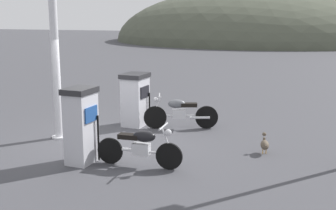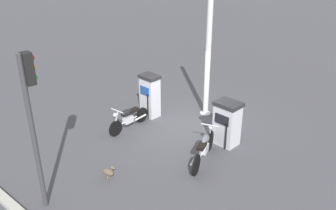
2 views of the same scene
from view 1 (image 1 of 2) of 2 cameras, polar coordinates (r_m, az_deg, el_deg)
ground_plane at (r=11.08m, az=-7.78°, el=-4.63°), size 120.00×120.00×0.00m
fuel_pump_near at (r=9.39m, az=-11.26°, el=-2.59°), size 0.64×0.76×1.63m
fuel_pump_far at (r=12.33m, az=-4.28°, el=0.77°), size 0.73×0.87×1.48m
motorcycle_near_pump at (r=9.09m, az=-3.60°, el=-5.31°), size 1.87×0.56×0.92m
motorcycle_far_pump at (r=12.00m, az=1.54°, el=-0.91°), size 1.98×0.77×0.95m
wandering_duck at (r=10.19m, az=12.50°, el=-5.01°), size 0.25×0.46×0.46m
canopy_support_pole at (r=11.19m, az=-14.51°, el=6.56°), size 0.40×0.40×4.48m
distant_hill_main at (r=48.94m, az=11.29°, el=8.16°), size 30.68×24.06×11.52m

